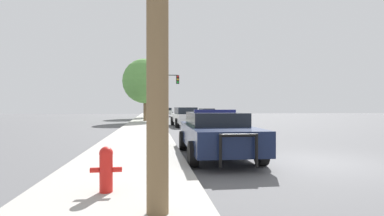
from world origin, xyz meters
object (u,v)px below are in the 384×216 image
(police_car, at_px, (216,133))
(traffic_light, at_px, (160,87))
(tree_sidewalk_mid, at_px, (145,81))
(car_background_midblock, at_px, (185,116))
(car_background_oncoming, at_px, (207,113))
(car_background_distant, at_px, (167,112))
(fire_hydrant, at_px, (106,168))
(tree_sidewalk_far, at_px, (147,78))

(police_car, bearing_deg, traffic_light, -85.97)
(tree_sidewalk_mid, bearing_deg, traffic_light, 51.36)
(traffic_light, bearing_deg, car_background_midblock, -77.90)
(police_car, height_order, car_background_oncoming, police_car)
(car_background_oncoming, distance_m, car_background_distant, 8.88)
(fire_hydrant, distance_m, traffic_light, 26.38)
(tree_sidewalk_far, relative_size, tree_sidewalk_mid, 1.25)
(tree_sidewalk_mid, bearing_deg, police_car, -82.48)
(car_background_oncoming, height_order, car_background_midblock, car_background_midblock)
(police_car, height_order, traffic_light, traffic_light)
(fire_hydrant, bearing_deg, police_car, 55.68)
(police_car, relative_size, tree_sidewalk_far, 0.67)
(tree_sidewalk_far, distance_m, tree_sidewalk_mid, 11.00)
(car_background_oncoming, relative_size, car_background_midblock, 0.96)
(police_car, height_order, tree_sidewalk_far, tree_sidewalk_far)
(car_background_distant, height_order, tree_sidewalk_mid, tree_sidewalk_mid)
(police_car, height_order, fire_hydrant, police_car)
(police_car, bearing_deg, tree_sidewalk_far, -84.26)
(car_background_oncoming, bearing_deg, car_background_midblock, 68.82)
(tree_sidewalk_far, xyz_separation_m, tree_sidewalk_mid, (-0.02, -10.92, -1.35))
(police_car, distance_m, car_background_distant, 35.93)
(fire_hydrant, bearing_deg, car_background_distant, 85.85)
(car_background_distant, relative_size, car_background_midblock, 0.87)
(police_car, relative_size, car_background_distant, 1.22)
(car_background_midblock, bearing_deg, car_background_oncoming, 70.28)
(fire_hydrant, distance_m, tree_sidewalk_mid, 24.58)
(traffic_light, height_order, car_background_distant, traffic_light)
(tree_sidewalk_mid, bearing_deg, car_background_distant, 79.60)
(police_car, xyz_separation_m, fire_hydrant, (-2.72, -3.98, -0.21))
(police_car, xyz_separation_m, car_background_midblock, (0.55, 13.92, 0.03))
(traffic_light, xyz_separation_m, car_background_oncoming, (6.18, 6.27, -2.86))
(fire_hydrant, relative_size, tree_sidewalk_mid, 0.13)
(fire_hydrant, bearing_deg, tree_sidewalk_far, 89.91)
(traffic_light, height_order, car_background_midblock, traffic_light)
(car_background_oncoming, xyz_separation_m, tree_sidewalk_far, (-7.63, 2.82, 4.67))
(tree_sidewalk_far, bearing_deg, police_car, -85.13)
(traffic_light, relative_size, tree_sidewalk_mid, 0.80)
(traffic_light, relative_size, car_background_oncoming, 1.07)
(car_background_midblock, xyz_separation_m, tree_sidewalk_mid, (-3.23, 6.43, 3.23))
(traffic_light, height_order, car_background_oncoming, traffic_light)
(tree_sidewalk_mid, bearing_deg, tree_sidewalk_far, 89.90)
(traffic_light, bearing_deg, tree_sidewalk_mid, -128.64)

